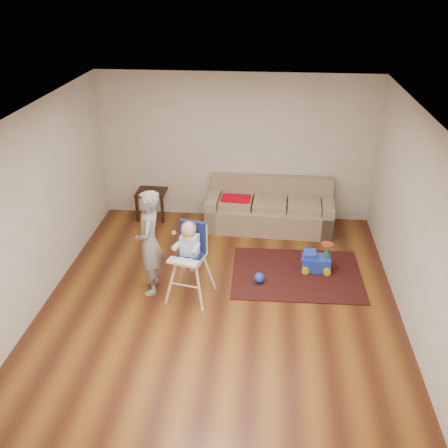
# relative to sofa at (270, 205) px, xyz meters

# --- Properties ---
(ground) EXTENTS (5.50, 5.50, 0.00)m
(ground) POSITION_rel_sofa_xyz_m (-0.65, -2.30, -0.44)
(ground) COLOR #462011
(ground) RESTS_ON ground
(room_envelope) EXTENTS (5.04, 5.52, 2.72)m
(room_envelope) POSITION_rel_sofa_xyz_m (-0.65, -1.77, 1.44)
(room_envelope) COLOR beige
(room_envelope) RESTS_ON ground
(sofa) EXTENTS (2.29, 1.01, 0.87)m
(sofa) POSITION_rel_sofa_xyz_m (0.00, 0.00, 0.00)
(sofa) COLOR gray
(sofa) RESTS_ON ground
(side_table) EXTENTS (0.54, 0.54, 0.54)m
(side_table) POSITION_rel_sofa_xyz_m (-2.22, 0.24, -0.17)
(side_table) COLOR black
(side_table) RESTS_ON ground
(area_rug) EXTENTS (2.03, 1.54, 0.02)m
(area_rug) POSITION_rel_sofa_xyz_m (0.46, -1.57, -0.43)
(area_rug) COLOR black
(area_rug) RESTS_ON ground
(ride_on_toy) EXTENTS (0.44, 0.32, 0.48)m
(ride_on_toy) POSITION_rel_sofa_xyz_m (0.76, -1.42, -0.18)
(ride_on_toy) COLOR blue
(ride_on_toy) RESTS_ON area_rug
(toy_ball) EXTENTS (0.16, 0.16, 0.16)m
(toy_ball) POSITION_rel_sofa_xyz_m (-0.12, -1.87, -0.34)
(toy_ball) COLOR blue
(toy_ball) RESTS_ON area_rug
(high_chair) EXTENTS (0.67, 0.67, 1.21)m
(high_chair) POSITION_rel_sofa_xyz_m (-1.09, -2.29, 0.15)
(high_chair) COLOR silver
(high_chair) RESTS_ON ground
(adult) EXTENTS (0.46, 0.63, 1.58)m
(adult) POSITION_rel_sofa_xyz_m (-1.69, -2.18, 0.36)
(adult) COLOR gray
(adult) RESTS_ON ground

